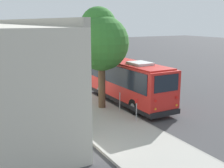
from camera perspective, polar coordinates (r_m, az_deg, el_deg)
name	(u,v)px	position (r m, az deg, el deg)	size (l,w,h in m)	color
ground_plane	(134,104)	(21.90, 4.58, -4.00)	(160.00, 160.00, 0.00)	#3D3D3F
sidewalk_slab	(87,110)	(20.05, -5.02, -5.37)	(80.00, 4.09, 0.15)	#A3A099
curb_strip	(113,106)	(20.95, 0.29, -4.53)	(80.00, 0.14, 0.15)	gray
shuttle_bus	(128,80)	(21.65, 3.19, 0.84)	(9.40, 2.62, 3.42)	red
parked_sedan_black	(68,72)	(32.54, -8.89, 2.46)	(4.65, 1.85, 1.28)	black
parked_sedan_white	(51,64)	(38.75, -12.20, 3.98)	(4.71, 1.83, 1.32)	silver
parked_sedan_navy	(38,59)	(45.14, -14.90, 5.00)	(4.29, 1.98, 1.28)	#19234C
parked_sedan_gray	(30,54)	(51.00, -16.30, 5.78)	(4.29, 1.85, 1.33)	slate
street_tree	(101,40)	(19.69, -2.30, 9.00)	(3.84, 3.84, 7.12)	brown
sign_post_near	(136,109)	(17.58, 4.98, -5.17)	(0.06, 0.22, 1.44)	gray
sign_post_far	(120,102)	(19.24, 1.60, -3.73)	(0.06, 0.06, 1.37)	gray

